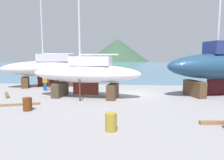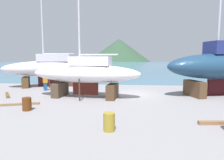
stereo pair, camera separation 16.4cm
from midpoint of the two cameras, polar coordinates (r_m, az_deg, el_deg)
The scene contains 11 objects.
ground_plane at distance 14.76m, azimuth 7.53°, elevation -6.81°, with size 40.95×40.95×0.00m, color gray.
sea_water at distance 83.83m, azimuth 5.71°, elevation 4.27°, with size 163.80×119.13×0.01m, color teal.
headland_hill at distance 179.73m, azimuth 2.03°, elevation 5.54°, with size 111.12×111.12×39.86m, color #304C35.
sailboat_mid_port at distance 16.73m, azimuth -7.37°, elevation 1.95°, with size 9.61×3.58×13.83m.
sailboat_far_slipway at distance 24.30m, azimuth -17.67°, elevation 3.44°, with size 10.38×6.69×17.92m.
sailboat_large_starboard at distance 20.07m, azimuth 29.53°, elevation 3.71°, with size 10.85×5.93×15.81m.
worker at distance 21.25m, azimuth -18.57°, elevation -0.74°, with size 0.50×0.44×1.58m.
barrel_tipped_center at distance 9.33m, azimuth -0.33°, elevation -12.05°, with size 0.54×0.54×0.86m, color olive.
barrel_rust_far at distance 13.83m, azimuth -23.15°, elevation -6.41°, with size 0.56×0.56×0.85m, color #5C2D11.
timber_plank_far at distance 19.79m, azimuth -27.88°, elevation -3.84°, with size 2.47×0.23×0.17m, color brown.
timber_long_aft at distance 15.58m, azimuth -24.91°, elevation -6.38°, with size 2.68×0.22×0.15m, color olive.
Camera 2 is at (-0.52, -18.11, 3.42)m, focal length 31.52 mm.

